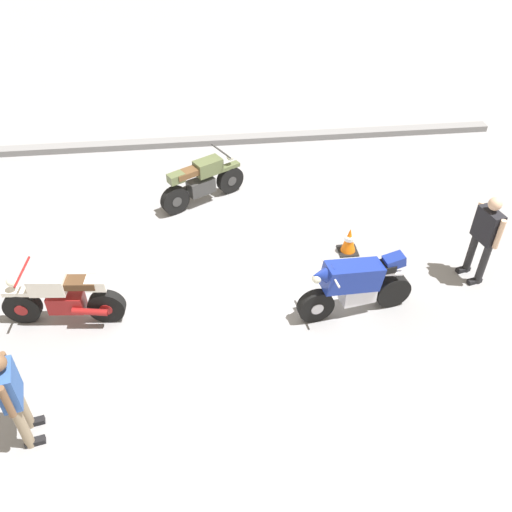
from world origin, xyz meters
name	(u,v)px	position (x,y,z in m)	size (l,w,h in m)	color
ground_plane	(229,261)	(0.00, 0.00, 0.00)	(40.00, 40.00, 0.00)	gray
curb_edge	(216,140)	(0.00, 4.60, 0.07)	(14.00, 0.30, 0.15)	gray
motorcycle_cream_vintage	(63,298)	(-2.71, -1.20, 0.49)	(1.96, 0.70, 1.07)	black
motorcycle_blue_sportbike	(356,285)	(1.95, -1.51, 0.59)	(1.95, 0.70, 1.14)	black
motorcycle_olive_vintage	(202,182)	(-0.40, 2.02, 0.49)	(1.77, 1.11, 1.07)	black
person_in_blue_shirt	(12,394)	(-2.90, -3.31, 0.90)	(0.38, 0.63, 1.60)	gray
person_in_black_shirt	(485,234)	(4.29, -0.89, 0.95)	(0.40, 0.65, 1.67)	#262628
traffic_cone	(349,240)	(2.25, 0.04, 0.26)	(0.36, 0.36, 0.53)	black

